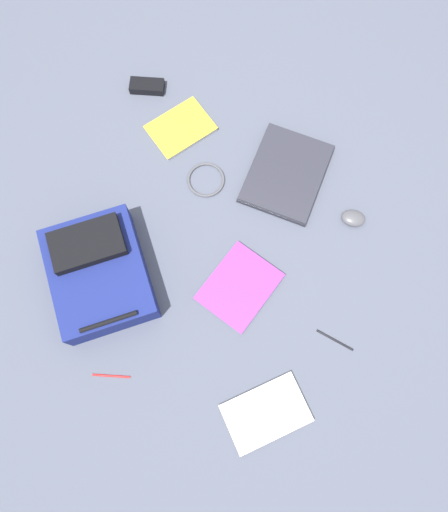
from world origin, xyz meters
TOP-DOWN VIEW (x-y plane):
  - ground_plane at (0.00, 0.00)m, footprint 4.02×4.02m
  - backpack at (-0.27, 0.41)m, footprint 0.52×0.51m
  - laptop at (0.35, -0.09)m, footprint 0.36×0.29m
  - book_blue at (0.39, 0.36)m, footprint 0.30×0.28m
  - book_manual at (-0.14, -0.07)m, footprint 0.32×0.28m
  - book_comic at (-0.52, -0.30)m, footprint 0.32×0.32m
  - computer_mouse at (0.26, -0.39)m, footprint 0.08×0.10m
  - cable_coil at (0.22, 0.19)m, footprint 0.15×0.15m
  - power_brick at (0.53, 0.56)m, footprint 0.10×0.15m
  - pen_black at (-0.20, -0.45)m, footprint 0.03×0.14m
  - pen_blue at (-0.58, 0.24)m, footprint 0.04×0.13m

SIDE VIEW (x-z plane):
  - ground_plane at x=0.00m, z-range 0.00..0.00m
  - pen_blue at x=-0.58m, z-range 0.00..0.01m
  - pen_black at x=-0.20m, z-range 0.00..0.01m
  - cable_coil at x=0.22m, z-range 0.00..0.01m
  - book_comic at x=-0.52m, z-range 0.00..0.02m
  - book_blue at x=0.39m, z-range 0.00..0.02m
  - book_manual at x=-0.14m, z-range 0.00..0.02m
  - laptop at x=0.35m, z-range 0.00..0.03m
  - power_brick at x=0.53m, z-range 0.00..0.03m
  - computer_mouse at x=0.26m, z-range 0.00..0.04m
  - backpack at x=-0.27m, z-range -0.01..0.15m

